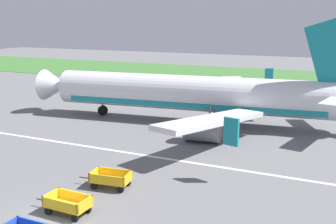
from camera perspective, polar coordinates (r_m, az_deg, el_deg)
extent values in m
plane|color=slate|center=(23.63, -15.58, -14.52)|extent=(220.00, 220.00, 0.00)
cube|color=#3D7033|center=(79.23, 14.58, 4.63)|extent=(220.00, 28.00, 0.06)
cube|color=silver|center=(32.63, -2.09, -6.29)|extent=(120.00, 0.36, 0.01)
cylinder|color=silver|center=(42.90, 3.30, 2.67)|extent=(30.23, 7.16, 3.70)
cube|color=teal|center=(43.09, 3.28, 1.33)|extent=(27.23, 6.62, 0.56)
cone|color=silver|center=(49.74, -15.42, 3.62)|extent=(3.60, 3.97, 3.63)
cube|color=silver|center=(34.15, 6.31, -1.16)|extent=(5.95, 13.22, 1.35)
cube|color=teal|center=(27.26, 8.87, -2.75)|extent=(1.11, 0.48, 1.90)
cylinder|color=gray|center=(36.22, 4.87, -2.52)|extent=(3.42, 2.46, 2.10)
cube|color=silver|center=(50.29, 10.34, 3.20)|extent=(8.52, 12.65, 1.35)
cube|color=teal|center=(56.27, 13.99, 5.01)|extent=(1.06, 0.70, 1.90)
cylinder|color=gray|center=(49.20, 8.60, 1.45)|extent=(3.42, 2.46, 2.10)
cube|color=teal|center=(41.00, 22.54, 7.95)|extent=(5.98, 1.05, 6.88)
cube|color=silver|center=(44.64, 22.08, 2.92)|extent=(3.81, 5.48, 0.24)
cylinder|color=#4C4C51|center=(46.98, -9.19, 1.45)|extent=(0.20, 0.20, 2.04)
cylinder|color=black|center=(47.18, -9.15, 0.23)|extent=(1.14, 0.57, 1.10)
cylinder|color=#4C4C51|center=(40.54, 5.87, -0.25)|extent=(0.20, 0.20, 2.04)
cylinder|color=black|center=(40.78, 5.83, -1.65)|extent=(1.14, 0.57, 1.10)
cylinder|color=#4C4C51|center=(44.75, 7.10, 0.95)|extent=(0.20, 0.20, 2.04)
cylinder|color=black|center=(44.97, 7.06, -0.32)|extent=(1.14, 0.57, 1.10)
cube|color=gold|center=(24.04, -13.89, -12.65)|extent=(2.53, 1.45, 0.08)
cube|color=gold|center=(23.47, -14.97, -12.52)|extent=(2.50, 0.15, 0.55)
cube|color=gold|center=(24.36, -12.93, -11.44)|extent=(2.50, 0.15, 0.55)
cube|color=gold|center=(24.65, -16.11, -11.33)|extent=(0.13, 1.40, 0.55)
cube|color=gold|center=(23.21, -11.60, -12.63)|extent=(0.13, 1.40, 0.55)
cylinder|color=#2D2D33|center=(25.18, -17.10, -11.76)|extent=(1.00, 0.10, 0.08)
cylinder|color=black|center=(24.36, -16.46, -13.15)|extent=(0.44, 0.17, 0.44)
cylinder|color=black|center=(25.10, -14.70, -12.23)|extent=(0.44, 0.17, 0.44)
cylinder|color=black|center=(23.22, -12.93, -14.26)|extent=(0.44, 0.17, 0.44)
cylinder|color=black|center=(24.00, -11.21, -13.25)|extent=(0.44, 0.17, 0.44)
cube|color=gold|center=(26.99, -8.04, -9.50)|extent=(2.66, 1.71, 0.08)
cube|color=gold|center=(26.33, -8.68, -9.37)|extent=(2.49, 0.42, 0.55)
cube|color=gold|center=(27.42, -7.48, -8.41)|extent=(2.49, 0.42, 0.55)
cube|color=gold|center=(27.39, -10.36, -8.54)|extent=(0.28, 1.40, 0.55)
cube|color=gold|center=(26.41, -5.68, -9.21)|extent=(0.28, 1.40, 0.55)
cylinder|color=#2D2D33|center=(27.79, -11.44, -9.06)|extent=(1.00, 0.21, 0.08)
cylinder|color=black|center=(27.03, -10.37, -10.15)|extent=(0.46, 0.22, 0.44)
cylinder|color=black|center=(27.94, -9.29, -9.33)|extent=(0.46, 0.22, 0.44)
cylinder|color=black|center=(26.25, -6.68, -10.73)|extent=(0.46, 0.22, 0.44)
cylinder|color=black|center=(27.20, -5.70, -9.85)|extent=(0.46, 0.22, 0.44)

